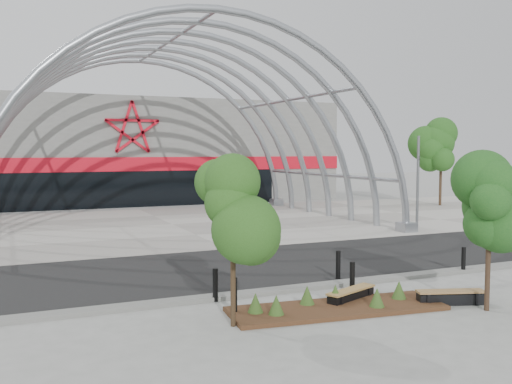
# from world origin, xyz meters

# --- Properties ---
(ground) EXTENTS (140.00, 140.00, 0.00)m
(ground) POSITION_xyz_m (0.00, 0.00, 0.00)
(ground) COLOR gray
(ground) RESTS_ON ground
(road) EXTENTS (140.00, 7.00, 0.02)m
(road) POSITION_xyz_m (0.00, 3.50, 0.01)
(road) COLOR black
(road) RESTS_ON ground
(forecourt) EXTENTS (60.00, 17.00, 0.04)m
(forecourt) POSITION_xyz_m (0.00, 15.50, 0.02)
(forecourt) COLOR gray
(forecourt) RESTS_ON ground
(kerb) EXTENTS (60.00, 0.50, 0.12)m
(kerb) POSITION_xyz_m (0.00, -0.25, 0.06)
(kerb) COLOR slate
(kerb) RESTS_ON ground
(arena_building) EXTENTS (34.00, 15.24, 8.00)m
(arena_building) POSITION_xyz_m (0.00, 33.45, 3.99)
(arena_building) COLOR slate
(arena_building) RESTS_ON ground
(vault_canopy) EXTENTS (20.80, 15.80, 20.36)m
(vault_canopy) POSITION_xyz_m (0.00, 15.50, 0.02)
(vault_canopy) COLOR #969BA1
(vault_canopy) RESTS_ON ground
(planting_bed) EXTENTS (5.78, 2.34, 0.59)m
(planting_bed) POSITION_xyz_m (-0.67, -2.50, 0.14)
(planting_bed) COLOR #3F2618
(planting_bed) RESTS_ON ground
(signal_pole) EXTENTS (0.33, 0.68, 4.84)m
(signal_pole) POSITION_xyz_m (11.05, 8.50, 2.53)
(signal_pole) COLOR slate
(signal_pole) RESTS_ON ground
(street_tree_0) EXTENTS (1.68, 1.68, 3.83)m
(street_tree_0) POSITION_xyz_m (-3.52, -2.67, 2.75)
(street_tree_0) COLOR black
(street_tree_0) RESTS_ON ground
(street_tree_1) EXTENTS (1.61, 1.61, 3.81)m
(street_tree_1) POSITION_xyz_m (2.94, -4.08, 2.73)
(street_tree_1) COLOR black
(street_tree_1) RESTS_ON ground
(bench_0) EXTENTS (1.79, 1.03, 0.37)m
(bench_0) POSITION_xyz_m (0.17, -2.02, 0.18)
(bench_0) COLOR black
(bench_0) RESTS_ON ground
(bench_1) EXTENTS (1.85, 0.96, 0.38)m
(bench_1) POSITION_xyz_m (2.50, -3.26, 0.19)
(bench_1) COLOR black
(bench_1) RESTS_ON ground
(bollard_0) EXTENTS (0.15, 0.15, 0.91)m
(bollard_0) POSITION_xyz_m (-3.16, -0.45, 0.46)
(bollard_0) COLOR black
(bollard_0) RESTS_ON ground
(bollard_1) EXTENTS (0.15, 0.15, 0.96)m
(bollard_1) POSITION_xyz_m (-3.18, -1.89, 0.48)
(bollard_1) COLOR black
(bollard_1) RESTS_ON ground
(bollard_2) EXTENTS (0.15, 0.15, 0.93)m
(bollard_2) POSITION_xyz_m (1.32, 0.48, 0.46)
(bollard_2) COLOR black
(bollard_2) RESTS_ON ground
(bollard_3) EXTENTS (0.15, 0.15, 0.94)m
(bollard_3) POSITION_xyz_m (0.69, -1.29, 0.47)
(bollard_3) COLOR black
(bollard_3) RESTS_ON ground
(bollard_4) EXTENTS (0.14, 0.14, 0.88)m
(bollard_4) POSITION_xyz_m (5.69, -0.39, 0.44)
(bollard_4) COLOR black
(bollard_4) RESTS_ON ground
(bg_tree_1) EXTENTS (2.70, 2.70, 5.91)m
(bg_tree_1) POSITION_xyz_m (21.00, 18.00, 4.25)
(bg_tree_1) COLOR #302115
(bg_tree_1) RESTS_ON ground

